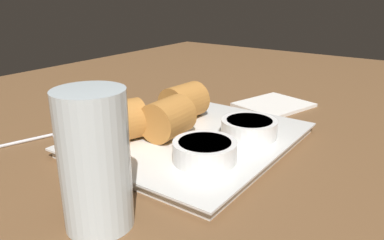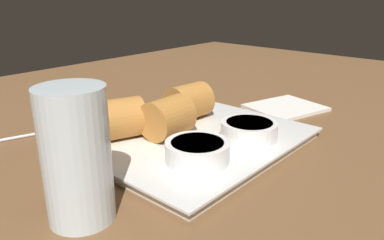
# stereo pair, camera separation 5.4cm
# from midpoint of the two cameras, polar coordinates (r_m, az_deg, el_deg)

# --- Properties ---
(table_surface) EXTENTS (1.80, 1.40, 0.02)m
(table_surface) POSITION_cam_midpoint_polar(r_m,az_deg,el_deg) (0.57, 0.18, -4.57)
(table_surface) COLOR brown
(table_surface) RESTS_ON ground
(serving_plate) EXTENTS (0.31, 0.27, 0.01)m
(serving_plate) POSITION_cam_midpoint_polar(r_m,az_deg,el_deg) (0.56, -2.75, -3.02)
(serving_plate) COLOR silver
(serving_plate) RESTS_ON table_surface
(roll_front_left) EXTENTS (0.08, 0.06, 0.06)m
(roll_front_left) POSITION_cam_midpoint_polar(r_m,az_deg,el_deg) (0.54, -6.23, 0.33)
(roll_front_left) COLOR #B77533
(roll_front_left) RESTS_ON serving_plate
(roll_front_right) EXTENTS (0.08, 0.06, 0.06)m
(roll_front_right) POSITION_cam_midpoint_polar(r_m,az_deg,el_deg) (0.62, -3.42, 2.83)
(roll_front_right) COLOR #B77533
(roll_front_right) RESTS_ON serving_plate
(roll_back_left) EXTENTS (0.08, 0.08, 0.06)m
(roll_back_left) POSITION_cam_midpoint_polar(r_m,az_deg,el_deg) (0.54, -13.36, -0.12)
(roll_back_left) COLOR #B77533
(roll_back_left) RESTS_ON serving_plate
(dipping_bowl_near) EXTENTS (0.08, 0.08, 0.03)m
(dipping_bowl_near) POSITION_cam_midpoint_polar(r_m,az_deg,el_deg) (0.55, 5.93, -1.21)
(dipping_bowl_near) COLOR white
(dipping_bowl_near) RESTS_ON serving_plate
(dipping_bowl_far) EXTENTS (0.08, 0.08, 0.03)m
(dipping_bowl_far) POSITION_cam_midpoint_polar(r_m,az_deg,el_deg) (0.47, -1.33, -4.71)
(dipping_bowl_far) COLOR white
(dipping_bowl_far) RESTS_ON serving_plate
(spoon) EXTENTS (0.19, 0.07, 0.01)m
(spoon) POSITION_cam_midpoint_polar(r_m,az_deg,el_deg) (0.65, -17.52, -0.66)
(spoon) COLOR silver
(spoon) RESTS_ON table_surface
(napkin) EXTENTS (0.16, 0.14, 0.01)m
(napkin) POSITION_cam_midpoint_polar(r_m,az_deg,el_deg) (0.75, 10.62, 2.21)
(napkin) COLOR silver
(napkin) RESTS_ON table_surface
(drinking_glass) EXTENTS (0.07, 0.07, 0.14)m
(drinking_glass) POSITION_cam_midpoint_polar(r_m,az_deg,el_deg) (0.37, -18.69, -5.98)
(drinking_glass) COLOR silver
(drinking_glass) RESTS_ON table_surface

